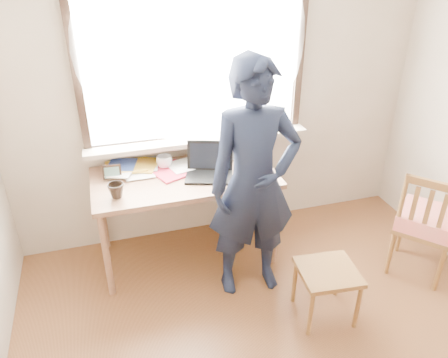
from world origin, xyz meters
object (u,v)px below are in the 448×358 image
object	(u,v)px
work_chair	(328,277)
person	(254,183)
mug_dark	(116,191)
mug_white	(164,162)
desk	(185,185)
side_chair	(426,221)
laptop	(209,168)

from	to	relation	value
work_chair	person	xyz separation A→B (m)	(-0.39, 0.46, 0.55)
mug_dark	mug_white	bearing A→B (deg)	41.88
desk	side_chair	size ratio (longest dim) A/B	1.57
desk	work_chair	bearing A→B (deg)	-50.43
side_chair	person	xyz separation A→B (m)	(-1.33, 0.25, 0.41)
laptop	mug_white	bearing A→B (deg)	145.34
work_chair	mug_white	bearing A→B (deg)	128.59
laptop	mug_dark	distance (m)	0.74
desk	person	bearing A→B (deg)	-50.87
laptop	side_chair	world-z (taller)	laptop
mug_dark	work_chair	bearing A→B (deg)	-30.38
laptop	work_chair	bearing A→B (deg)	-57.25
mug_dark	side_chair	bearing A→B (deg)	-13.93
work_chair	person	distance (m)	0.82
laptop	mug_white	world-z (taller)	laptop
mug_white	work_chair	world-z (taller)	mug_white
desk	person	world-z (taller)	person
person	mug_dark	bearing A→B (deg)	164.41
desk	person	distance (m)	0.66
mug_white	person	bearing A→B (deg)	-52.43
mug_white	desk	bearing A→B (deg)	-56.81
desk	work_chair	world-z (taller)	desk
mug_dark	side_chair	size ratio (longest dim) A/B	0.13
laptop	work_chair	size ratio (longest dim) A/B	1.01
desk	laptop	bearing A→B (deg)	-9.17
work_chair	side_chair	distance (m)	0.98
side_chair	person	size ratio (longest dim) A/B	0.51
desk	laptop	distance (m)	0.24
desk	laptop	xyz separation A→B (m)	(0.19, -0.03, 0.14)
mug_white	side_chair	bearing A→B (deg)	-26.58
desk	person	xyz separation A→B (m)	(0.39, -0.48, 0.21)
work_chair	side_chair	world-z (taller)	side_chair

